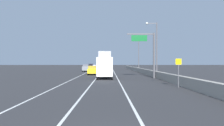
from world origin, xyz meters
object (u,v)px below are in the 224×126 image
(car_silver_0, at_px, (106,71))
(car_blue_1, at_px, (98,67))
(overhead_sign_gantry, at_px, (150,50))
(car_yellow_5, at_px, (92,70))
(lamp_post_right_second, at_px, (155,45))
(lamp_post_right_third, at_px, (138,52))
(box_truck, at_px, (105,66))
(car_gray_2, at_px, (86,68))
(speed_advisory_sign, at_px, (178,71))
(car_white_3, at_px, (96,69))
(car_black_4, at_px, (91,67))

(car_silver_0, height_order, car_blue_1, car_blue_1)
(overhead_sign_gantry, bearing_deg, car_silver_0, 130.60)
(overhead_sign_gantry, bearing_deg, car_yellow_5, 133.92)
(lamp_post_right_second, distance_m, car_silver_0, 11.24)
(car_blue_1, height_order, car_yellow_5, car_blue_1)
(lamp_post_right_third, relative_size, box_truck, 1.30)
(car_gray_2, bearing_deg, car_silver_0, -73.18)
(car_silver_0, bearing_deg, car_gray_2, 106.82)
(speed_advisory_sign, xyz_separation_m, car_gray_2, (-13.64, 42.66, -0.73))
(car_white_3, bearing_deg, box_truck, -83.09)
(car_silver_0, distance_m, car_blue_1, 37.06)
(lamp_post_right_third, bearing_deg, car_yellow_5, -122.56)
(speed_advisory_sign, relative_size, car_white_3, 0.68)
(overhead_sign_gantry, xyz_separation_m, car_blue_1, (-10.55, 45.40, -3.70))
(lamp_post_right_third, distance_m, car_gray_2, 15.61)
(car_yellow_5, relative_size, box_truck, 0.58)
(speed_advisory_sign, xyz_separation_m, lamp_post_right_third, (1.22, 43.78, 3.93))
(speed_advisory_sign, xyz_separation_m, car_white_3, (-10.50, 35.72, -0.77))
(car_silver_0, distance_m, car_white_3, 12.95)
(car_gray_2, bearing_deg, overhead_sign_gantry, -64.83)
(lamp_post_right_third, bearing_deg, speed_advisory_sign, -91.59)
(lamp_post_right_third, relative_size, car_black_4, 2.17)
(car_blue_1, xyz_separation_m, box_truck, (3.11, -45.86, 1.03))
(car_yellow_5, bearing_deg, box_truck, -75.91)
(lamp_post_right_second, distance_m, car_black_4, 48.27)
(overhead_sign_gantry, relative_size, box_truck, 0.99)
(car_blue_1, distance_m, box_truck, 45.98)
(lamp_post_right_third, distance_m, box_truck, 31.24)
(overhead_sign_gantry, bearing_deg, lamp_post_right_third, 86.75)
(speed_advisory_sign, relative_size, lamp_post_right_second, 0.30)
(car_gray_2, relative_size, car_white_3, 1.09)
(overhead_sign_gantry, bearing_deg, car_white_3, 115.44)
(car_gray_2, relative_size, box_truck, 0.63)
(car_white_3, xyz_separation_m, car_black_4, (-3.38, 28.07, 0.05))
(car_blue_1, bearing_deg, lamp_post_right_third, -52.99)
(car_yellow_5, bearing_deg, car_silver_0, -35.77)
(car_gray_2, bearing_deg, lamp_post_right_third, 4.31)
(car_yellow_5, xyz_separation_m, box_truck, (2.78, -11.07, 1.11))
(car_black_4, bearing_deg, speed_advisory_sign, -77.73)
(car_yellow_5, bearing_deg, car_blue_1, 90.55)
(car_white_3, bearing_deg, lamp_post_right_second, -56.26)
(car_silver_0, bearing_deg, car_yellow_5, 144.23)
(car_black_4, relative_size, car_yellow_5, 1.04)
(car_blue_1, relative_size, car_gray_2, 0.93)
(car_yellow_5, bearing_deg, lamp_post_right_second, -30.55)
(overhead_sign_gantry, distance_m, car_silver_0, 11.80)
(car_blue_1, bearing_deg, car_white_3, -88.83)
(overhead_sign_gantry, height_order, car_blue_1, overhead_sign_gantry)
(lamp_post_right_second, xyz_separation_m, lamp_post_right_third, (-0.01, 25.61, 0.00))
(lamp_post_right_second, distance_m, box_truck, 10.61)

